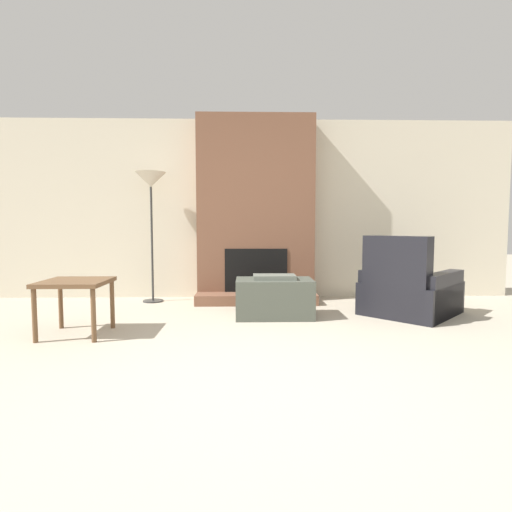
% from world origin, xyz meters
% --- Properties ---
extents(ground_plane, '(24.00, 24.00, 0.00)m').
position_xyz_m(ground_plane, '(0.00, 0.00, 0.00)').
color(ground_plane, '#B2A893').
extents(wall_back, '(7.59, 0.06, 2.60)m').
position_xyz_m(wall_back, '(0.00, 3.40, 1.30)').
color(wall_back, beige).
rests_on(wall_back, ground_plane).
extents(fireplace, '(1.64, 0.72, 2.60)m').
position_xyz_m(fireplace, '(0.00, 3.17, 1.24)').
color(fireplace, brown).
rests_on(fireplace, ground_plane).
extents(ottoman, '(0.88, 0.52, 0.49)m').
position_xyz_m(ottoman, '(0.19, 2.04, 0.23)').
color(ottoman, '#474C42').
rests_on(ottoman, ground_plane).
extents(armchair, '(1.37, 1.37, 0.95)m').
position_xyz_m(armchair, '(1.78, 2.13, 0.27)').
color(armchair, black).
rests_on(armchair, ground_plane).
extents(side_table, '(0.61, 0.59, 0.54)m').
position_xyz_m(side_table, '(-1.79, 1.33, 0.46)').
color(side_table, brown).
rests_on(side_table, ground_plane).
extents(floor_lamp_left, '(0.41, 0.41, 1.79)m').
position_xyz_m(floor_lamp_left, '(-1.44, 3.04, 1.60)').
color(floor_lamp_left, '#333333').
rests_on(floor_lamp_left, ground_plane).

